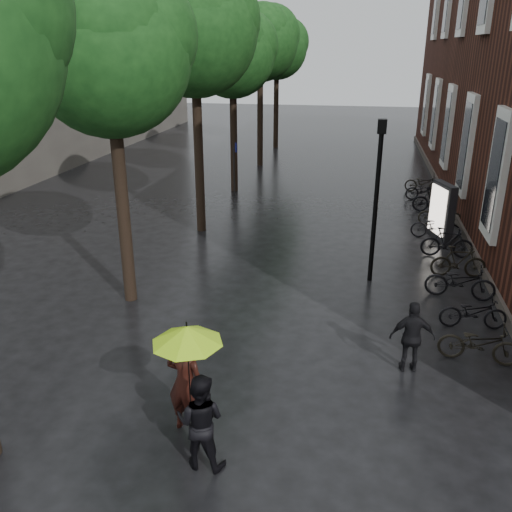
% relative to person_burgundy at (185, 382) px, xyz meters
% --- Properties ---
extents(street_trees, '(4.33, 34.03, 8.91)m').
position_rel_person_burgundy_xyz_m(street_trees, '(-3.00, 13.68, 5.38)').
color(street_trees, black).
rests_on(street_trees, ground).
extents(person_burgundy, '(0.78, 0.60, 1.91)m').
position_rel_person_burgundy_xyz_m(person_burgundy, '(0.00, 0.00, 0.00)').
color(person_burgundy, black).
rests_on(person_burgundy, ground).
extents(person_black, '(0.83, 0.66, 1.65)m').
position_rel_person_burgundy_xyz_m(person_black, '(0.49, -0.79, -0.13)').
color(person_black, black).
rests_on(person_black, ground).
extents(lime_umbrella, '(1.17, 1.17, 1.71)m').
position_rel_person_burgundy_xyz_m(lime_umbrella, '(0.18, -0.30, 1.11)').
color(lime_umbrella, black).
rests_on(lime_umbrella, ground).
extents(pedestrian_walking, '(0.94, 0.47, 1.56)m').
position_rel_person_burgundy_xyz_m(pedestrian_walking, '(3.96, 2.66, -0.18)').
color(pedestrian_walking, black).
rests_on(pedestrian_walking, ground).
extents(parked_bicycles, '(2.02, 15.61, 1.01)m').
position_rel_person_burgundy_xyz_m(parked_bicycles, '(5.57, 10.64, -0.50)').
color(parked_bicycles, black).
rests_on(parked_bicycles, ground).
extents(ad_lightbox, '(0.30, 1.33, 2.01)m').
position_rel_person_burgundy_xyz_m(ad_lightbox, '(5.55, 11.35, 0.05)').
color(ad_lightbox, black).
rests_on(ad_lightbox, ground).
extents(lamp_post, '(0.23, 0.23, 4.56)m').
position_rel_person_burgundy_xyz_m(lamp_post, '(3.17, 7.27, 1.81)').
color(lamp_post, black).
rests_on(lamp_post, ground).
extents(cycle_sign, '(0.13, 0.45, 2.45)m').
position_rel_person_burgundy_xyz_m(cycle_sign, '(-2.73, 15.56, 0.67)').
color(cycle_sign, '#262628').
rests_on(cycle_sign, ground).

